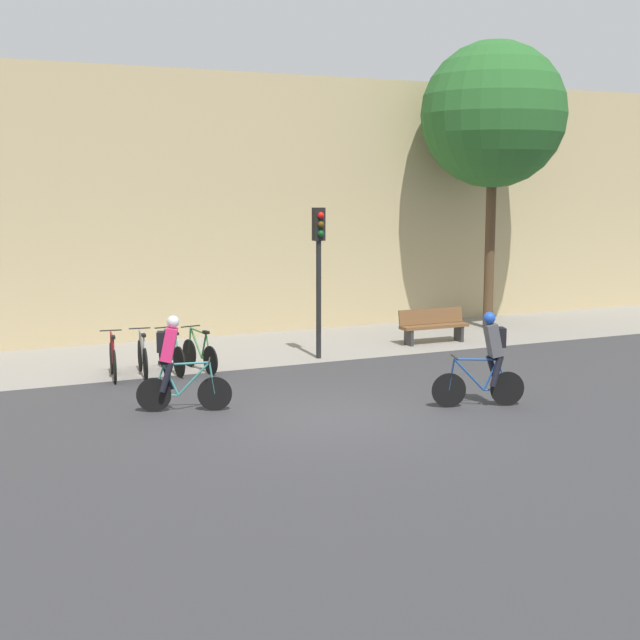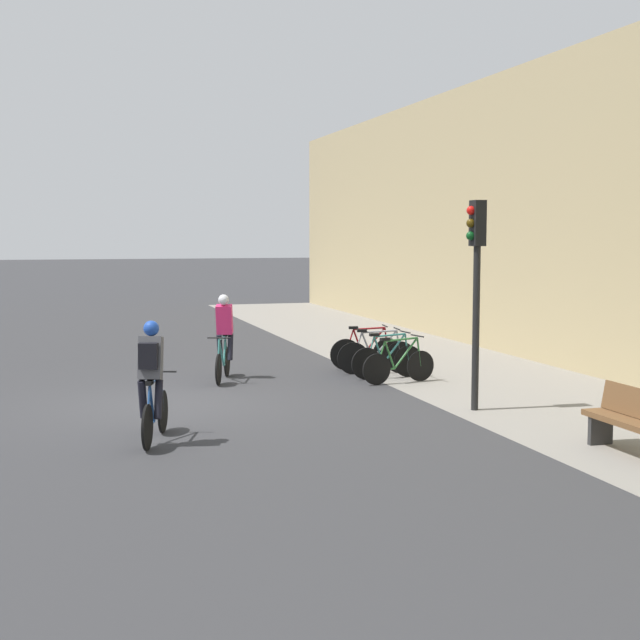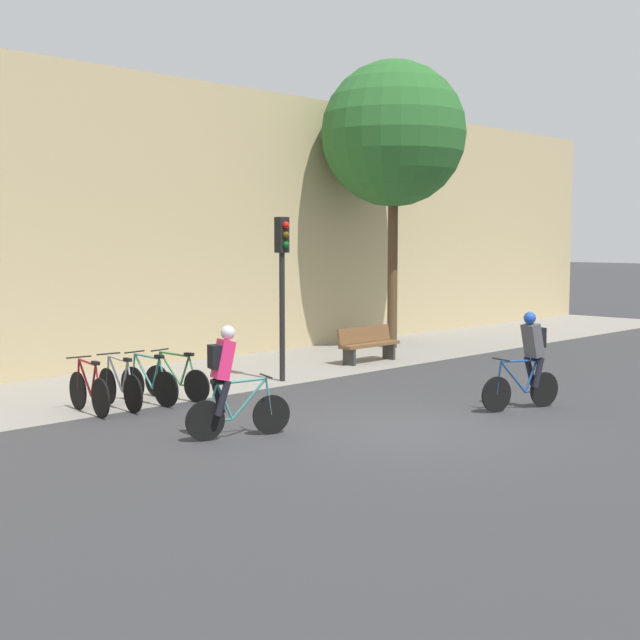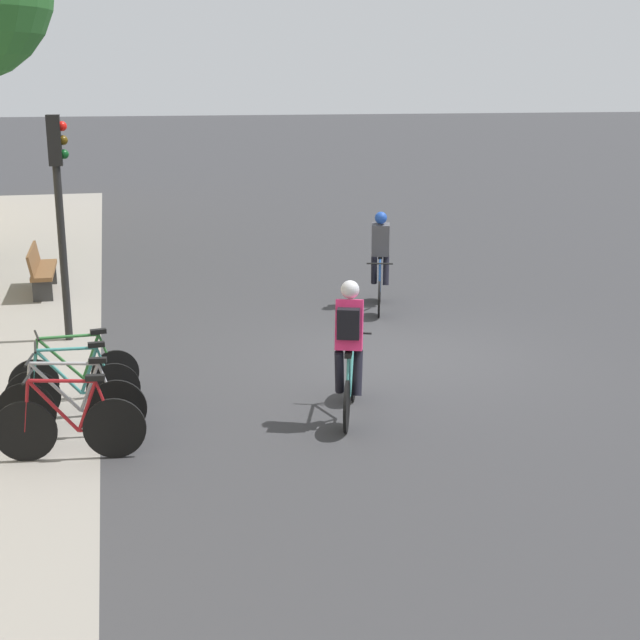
# 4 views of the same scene
# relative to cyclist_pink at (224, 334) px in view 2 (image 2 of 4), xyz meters

# --- Properties ---
(ground) EXTENTS (200.00, 200.00, 0.00)m
(ground) POSITION_rel_cyclist_pink_xyz_m (2.36, -1.54, -0.95)
(ground) COLOR #333335
(kerb_strip) EXTENTS (44.00, 4.50, 0.01)m
(kerb_strip) POSITION_rel_cyclist_pink_xyz_m (2.36, 5.21, -0.94)
(kerb_strip) COLOR gray
(kerb_strip) RESTS_ON ground
(building_facade) EXTENTS (44.00, 0.60, 7.01)m
(building_facade) POSITION_rel_cyclist_pink_xyz_m (2.36, 7.76, 2.56)
(building_facade) COLOR tan
(building_facade) RESTS_ON ground
(cyclist_pink) EXTENTS (1.63, 0.68, 1.75)m
(cyclist_pink) POSITION_rel_cyclist_pink_xyz_m (0.00, 0.00, 0.00)
(cyclist_pink) COLOR black
(cyclist_pink) RESTS_ON ground
(cyclist_grey) EXTENTS (1.68, 0.65, 1.76)m
(cyclist_grey) POSITION_rel_cyclist_pink_xyz_m (5.38, -2.03, -0.00)
(cyclist_grey) COLOR black
(cyclist_grey) RESTS_ON ground
(parked_bike_0) EXTENTS (0.46, 1.64, 0.98)m
(parked_bike_0) POSITION_rel_cyclist_pink_xyz_m (-0.42, 3.26, -0.54)
(parked_bike_0) COLOR black
(parked_bike_0) RESTS_ON ground
(parked_bike_1) EXTENTS (0.46, 1.71, 0.98)m
(parked_bike_1) POSITION_rel_cyclist_pink_xyz_m (0.21, 3.26, -0.54)
(parked_bike_1) COLOR black
(parked_bike_1) RESTS_ON ground
(parked_bike_2) EXTENTS (0.46, 1.62, 0.97)m
(parked_bike_2) POSITION_rel_cyclist_pink_xyz_m (0.85, 3.26, -0.55)
(parked_bike_2) COLOR black
(parked_bike_2) RESTS_ON ground
(parked_bike_3) EXTENTS (0.46, 1.63, 0.95)m
(parked_bike_3) POSITION_rel_cyclist_pink_xyz_m (1.48, 3.26, -0.56)
(parked_bike_3) COLOR black
(parked_bike_3) RESTS_ON ground
(traffic_light_pole) EXTENTS (0.26, 0.30, 3.53)m
(traffic_light_pole) POSITION_rel_cyclist_pink_xyz_m (4.45, 3.45, 1.51)
(traffic_light_pole) COLOR black
(traffic_light_pole) RESTS_ON ground
(bench) EXTENTS (1.88, 0.44, 0.89)m
(bench) POSITION_rel_cyclist_pink_xyz_m (7.98, 4.08, -0.47)
(bench) COLOR brown
(bench) RESTS_ON ground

